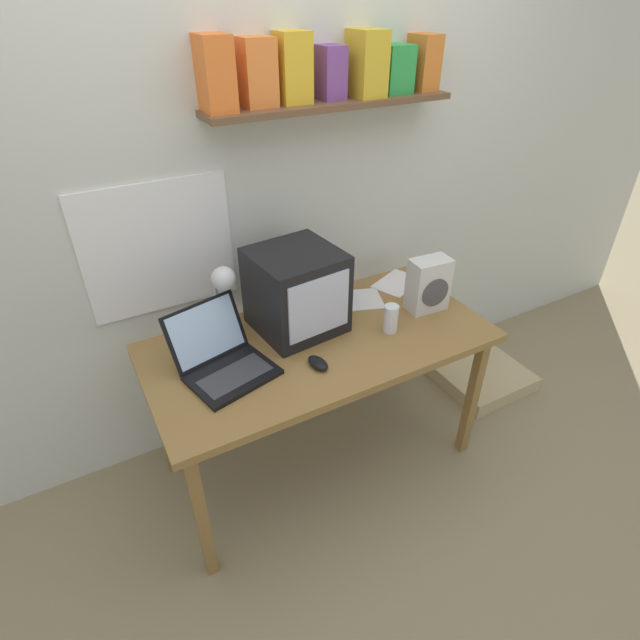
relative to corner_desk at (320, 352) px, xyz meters
The scene contains 12 objects.
ground_plane 0.67m from the corner_desk, ahead, with size 12.00×12.00×0.00m, color #91825E.
back_wall 0.80m from the corner_desk, 89.36° to the left, with size 5.60×0.24×2.60m.
corner_desk is the anchor object (origin of this frame).
crt_monitor 0.28m from the corner_desk, 105.00° to the left, with size 0.38×0.38×0.36m.
laptop 0.45m from the corner_desk, behind, with size 0.39×0.40×0.24m.
desk_lamp 0.48m from the corner_desk, 150.22° to the left, with size 0.15×0.18×0.35m.
juice_glass 0.33m from the corner_desk, 16.54° to the right, with size 0.06×0.06×0.13m.
space_heater 0.58m from the corner_desk, ahead, with size 0.19×0.12×0.25m.
computer_mouse 0.20m from the corner_desk, 121.55° to the right, with size 0.07×0.11×0.03m.
loose_paper_near_laptop 0.38m from the corner_desk, 30.99° to the left, with size 0.27×0.25×0.00m.
printed_handout 0.62m from the corner_desk, 22.14° to the left, with size 0.29×0.25×0.00m.
floor_cushion 1.29m from the corner_desk, ahead, with size 0.49×0.49×0.09m.
Camera 1 is at (-0.83, -1.50, 1.98)m, focal length 28.00 mm.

